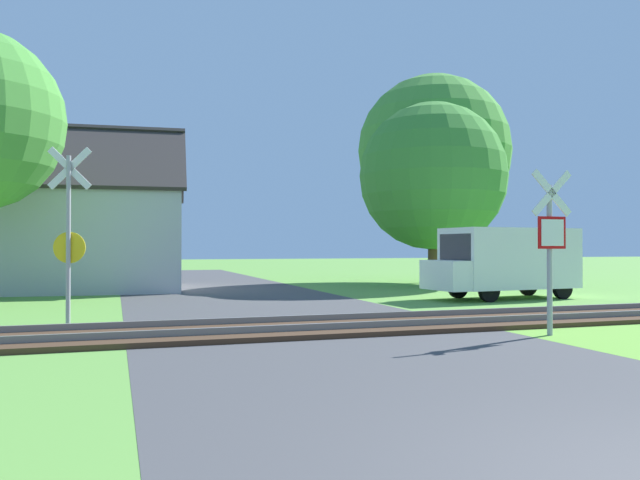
{
  "coord_description": "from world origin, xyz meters",
  "views": [
    {
      "loc": [
        -3.72,
        -2.83,
        1.65
      ],
      "look_at": [
        0.5,
        9.96,
        1.8
      ],
      "focal_mm": 35.0,
      "sensor_mm": 36.0,
      "label": 1
    }
  ],
  "objects_px": {
    "stop_sign_near": "(551,241)",
    "house": "(87,236)",
    "mail_truck": "(505,260)",
    "crossing_sign_far": "(69,230)",
    "tree_right": "(433,176)",
    "tree_far": "(434,151)"
  },
  "relations": [
    {
      "from": "crossing_sign_far",
      "to": "mail_truck",
      "type": "bearing_deg",
      "value": 29.49
    },
    {
      "from": "mail_truck",
      "to": "stop_sign_near",
      "type": "bearing_deg",
      "value": 145.89
    },
    {
      "from": "mail_truck",
      "to": "tree_right",
      "type": "bearing_deg",
      "value": -12.55
    },
    {
      "from": "stop_sign_near",
      "to": "crossing_sign_far",
      "type": "xyz_separation_m",
      "value": [
        -8.59,
        3.88,
        0.23
      ]
    },
    {
      "from": "crossing_sign_far",
      "to": "tree_right",
      "type": "xyz_separation_m",
      "value": [
        13.56,
        9.78,
        2.61
      ]
    },
    {
      "from": "house",
      "to": "mail_truck",
      "type": "bearing_deg",
      "value": -29.03
    },
    {
      "from": "house",
      "to": "mail_truck",
      "type": "height_order",
      "value": "house"
    },
    {
      "from": "stop_sign_near",
      "to": "house",
      "type": "distance_m",
      "value": 18.15
    },
    {
      "from": "stop_sign_near",
      "to": "tree_right",
      "type": "relative_size",
      "value": 0.4
    },
    {
      "from": "crossing_sign_far",
      "to": "mail_truck",
      "type": "height_order",
      "value": "crossing_sign_far"
    },
    {
      "from": "stop_sign_near",
      "to": "mail_truck",
      "type": "height_order",
      "value": "stop_sign_near"
    },
    {
      "from": "tree_right",
      "to": "mail_truck",
      "type": "distance_m",
      "value": 7.24
    },
    {
      "from": "stop_sign_near",
      "to": "house",
      "type": "relative_size",
      "value": 0.39
    },
    {
      "from": "tree_right",
      "to": "mail_truck",
      "type": "xyz_separation_m",
      "value": [
        -0.86,
        -6.35,
        -3.37
      ]
    },
    {
      "from": "house",
      "to": "tree_far",
      "type": "bearing_deg",
      "value": 6.06
    },
    {
      "from": "crossing_sign_far",
      "to": "mail_truck",
      "type": "distance_m",
      "value": 13.17
    },
    {
      "from": "stop_sign_near",
      "to": "house",
      "type": "xyz_separation_m",
      "value": [
        -8.72,
        15.92,
        0.31
      ]
    },
    {
      "from": "house",
      "to": "tree_right",
      "type": "relative_size",
      "value": 1.02
    },
    {
      "from": "tree_right",
      "to": "mail_truck",
      "type": "relative_size",
      "value": 1.53
    },
    {
      "from": "stop_sign_near",
      "to": "tree_far",
      "type": "height_order",
      "value": "tree_far"
    },
    {
      "from": "house",
      "to": "tree_far",
      "type": "distance_m",
      "value": 15.67
    },
    {
      "from": "tree_right",
      "to": "mail_truck",
      "type": "bearing_deg",
      "value": -97.75
    }
  ]
}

